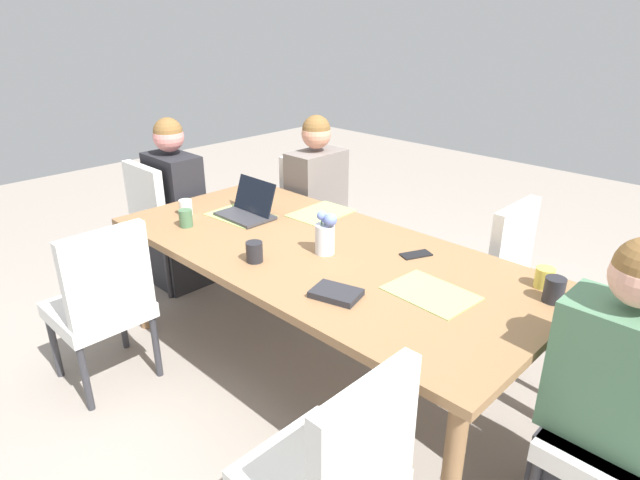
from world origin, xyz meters
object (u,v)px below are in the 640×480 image
(chair_far_left_mid, at_px, (315,209))
(chair_near_right_near, at_px, (102,300))
(chair_near_right_far, at_px, (335,472))
(person_head_right_left_far, at_px, (606,416))
(chair_head_right_left_far, at_px, (630,420))
(chair_far_right_mid, at_px, (528,281))
(person_head_left_left_near, at_px, (177,215))
(laptop_head_left_left_near, at_px, (248,210))
(person_far_left_mid, at_px, (317,210))
(coffee_mug_centre_left, at_px, (544,278))
(phone_black, at_px, (416,255))
(coffee_mug_near_left, at_px, (186,218))
(coffee_mug_near_right, at_px, (186,207))
(chair_head_left_left_near, at_px, (163,219))
(coffee_mug_centre_right, at_px, (554,290))
(flower_vase, at_px, (325,234))
(book_red_cover, at_px, (336,293))
(coffee_mug_far_left, at_px, (254,252))
(dining_table, at_px, (320,260))

(chair_far_left_mid, distance_m, chair_near_right_near, 1.70)
(chair_near_right_far, bearing_deg, person_head_right_left_far, 57.38)
(chair_head_right_left_far, bearing_deg, chair_far_left_mid, 161.66)
(chair_far_right_mid, bearing_deg, person_head_left_left_near, -159.78)
(chair_far_right_mid, distance_m, laptop_head_left_left_near, 1.60)
(person_far_left_mid, bearing_deg, coffee_mug_centre_left, -12.53)
(coffee_mug_centre_left, bearing_deg, phone_black, -169.11)
(chair_head_right_left_far, height_order, chair_near_right_near, same)
(chair_far_right_mid, height_order, coffee_mug_near_left, chair_far_right_mid)
(chair_head_right_left_far, xyz_separation_m, person_head_right_left_far, (-0.06, -0.07, 0.03))
(chair_head_right_left_far, xyz_separation_m, coffee_mug_near_right, (-2.37, -0.26, 0.27))
(chair_head_right_left_far, relative_size, chair_near_right_far, 1.00)
(chair_head_left_left_near, distance_m, person_head_right_left_far, 2.89)
(chair_far_left_mid, height_order, chair_far_right_mid, same)
(coffee_mug_centre_right, bearing_deg, laptop_head_left_left_near, -171.44)
(chair_near_right_far, height_order, coffee_mug_centre_left, chair_near_right_far)
(person_head_left_left_near, xyz_separation_m, person_head_right_left_far, (2.83, -0.05, 0.00))
(person_far_left_mid, height_order, phone_black, person_far_left_mid)
(chair_far_right_mid, distance_m, chair_near_right_far, 1.67)
(laptop_head_left_left_near, distance_m, coffee_mug_near_left, 0.36)
(chair_far_left_mid, xyz_separation_m, coffee_mug_near_left, (0.13, -1.14, 0.27))
(chair_near_right_near, bearing_deg, person_head_right_left_far, 21.80)
(phone_black, bearing_deg, chair_far_left_mid, 89.86)
(person_far_left_mid, bearing_deg, laptop_head_left_left_near, -76.65)
(chair_far_right_mid, bearing_deg, chair_far_left_mid, 179.83)
(chair_head_right_left_far, distance_m, flower_vase, 1.45)
(person_head_right_left_far, height_order, coffee_mug_near_right, person_head_right_left_far)
(person_head_left_left_near, xyz_separation_m, chair_far_right_mid, (2.17, 0.80, -0.03))
(coffee_mug_centre_left, distance_m, book_red_cover, 0.90)
(person_far_left_mid, bearing_deg, flower_vase, -43.06)
(coffee_mug_near_right, bearing_deg, coffee_mug_near_left, -32.47)
(chair_far_left_mid, relative_size, chair_near_right_far, 1.00)
(coffee_mug_near_left, bearing_deg, book_red_cover, -0.12)
(laptop_head_left_left_near, distance_m, coffee_mug_centre_left, 1.63)
(person_head_right_left_far, distance_m, phone_black, 1.07)
(chair_head_left_left_near, relative_size, chair_far_right_mid, 1.00)
(flower_vase, relative_size, coffee_mug_far_left, 2.26)
(dining_table, relative_size, person_head_right_left_far, 1.94)
(laptop_head_left_left_near, bearing_deg, chair_head_left_left_near, -175.03)
(chair_far_left_mid, bearing_deg, person_head_left_left_near, -124.58)
(person_far_left_mid, distance_m, flower_vase, 1.21)
(chair_head_left_left_near, bearing_deg, chair_far_left_mid, 55.04)
(coffee_mug_centre_left, xyz_separation_m, book_red_cover, (-0.58, -0.69, -0.03))
(chair_head_left_left_near, relative_size, coffee_mug_centre_right, 8.46)
(chair_head_left_left_near, xyz_separation_m, book_red_cover, (1.88, -0.26, 0.24))
(book_red_cover, bearing_deg, coffee_mug_centre_right, 26.29)
(chair_far_left_mid, xyz_separation_m, flower_vase, (0.93, -0.86, 0.33))
(chair_near_right_near, xyz_separation_m, book_red_cover, (1.08, 0.54, 0.24))
(chair_far_left_mid, xyz_separation_m, coffee_mug_far_left, (0.75, -1.16, 0.27))
(coffee_mug_far_left, relative_size, phone_black, 0.65)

